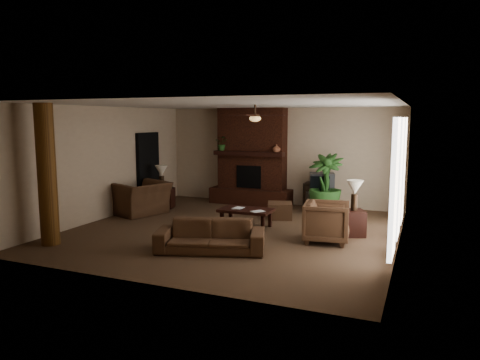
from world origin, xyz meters
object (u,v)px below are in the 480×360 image
at_px(coffee_table, 246,211).
at_px(tv_stand, 321,201).
at_px(sofa, 210,231).
at_px(ottoman, 280,211).
at_px(floor_plant, 325,197).
at_px(side_table_left, 165,198).
at_px(lamp_left, 161,172).
at_px(armchair_right, 327,220).
at_px(armchair_left, 141,193).
at_px(side_table_right, 352,223).
at_px(floor_vase, 309,193).
at_px(log_column, 47,175).
at_px(lamp_right, 355,189).

xyz_separation_m(coffee_table, tv_stand, (1.17, 2.68, -0.12)).
relative_size(sofa, ottoman, 3.38).
bearing_deg(floor_plant, ottoman, -133.46).
height_order(side_table_left, lamp_left, lamp_left).
relative_size(armchair_right, ottoman, 1.52).
bearing_deg(armchair_left, side_table_right, 108.27).
distance_m(floor_vase, lamp_left, 4.17).
bearing_deg(lamp_left, sofa, -46.17).
distance_m(sofa, side_table_left, 4.51).
bearing_deg(ottoman, armchair_right, -48.14).
xyz_separation_m(coffee_table, floor_plant, (1.38, 2.17, 0.07)).
bearing_deg(armchair_left, log_column, 19.13).
bearing_deg(log_column, lamp_left, 89.32).
distance_m(armchair_right, ottoman, 2.31).
distance_m(sofa, floor_vase, 4.82).
height_order(tv_stand, side_table_left, side_table_left).
bearing_deg(lamp_right, sofa, -136.05).
bearing_deg(lamp_left, log_column, -90.68).
xyz_separation_m(armchair_right, side_table_right, (0.40, 0.72, -0.18)).
distance_m(armchair_left, side_table_right, 5.47).
bearing_deg(side_table_left, floor_plant, 11.67).
relative_size(coffee_table, side_table_left, 2.18).
relative_size(armchair_right, side_table_right, 1.66).
bearing_deg(lamp_right, tv_stand, 116.73).
relative_size(ottoman, floor_plant, 0.38).
bearing_deg(log_column, lamp_right, 28.85).
distance_m(log_column, armchair_right, 5.64).
height_order(floor_vase, lamp_right, lamp_right).
bearing_deg(floor_plant, side_table_right, -63.19).
bearing_deg(tv_stand, floor_vase, 147.34).
relative_size(sofa, tv_stand, 2.39).
relative_size(armchair_left, floor_plant, 0.82).
relative_size(armchair_left, lamp_left, 2.00).
xyz_separation_m(ottoman, side_table_left, (-3.43, 0.08, 0.08)).
height_order(floor_vase, side_table_left, floor_vase).
relative_size(tv_stand, lamp_left, 1.31).
relative_size(ottoman, side_table_left, 1.09).
relative_size(log_column, floor_plant, 1.76).
xyz_separation_m(armchair_left, floor_plant, (4.47, 1.89, -0.12)).
bearing_deg(side_table_left, lamp_left, -146.09).
height_order(floor_plant, side_table_right, floor_plant).
height_order(armchair_right, ottoman, armchair_right).
relative_size(armchair_left, tv_stand, 1.53).
xyz_separation_m(log_column, lamp_right, (5.50, 3.03, -0.40)).
relative_size(ottoman, side_table_right, 1.09).
bearing_deg(lamp_left, armchair_left, -92.59).
xyz_separation_m(sofa, tv_stand, (1.08, 4.71, -0.15)).
xyz_separation_m(tv_stand, side_table_left, (-4.16, -1.41, 0.03)).
height_order(sofa, ottoman, sofa).
height_order(armchair_left, lamp_right, lamp_right).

